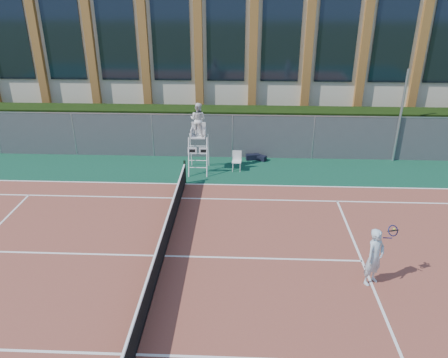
{
  "coord_description": "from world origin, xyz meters",
  "views": [
    {
      "loc": [
        2.47,
        -11.78,
        8.29
      ],
      "look_at": [
        1.83,
        3.0,
        1.46
      ],
      "focal_mm": 35.0,
      "sensor_mm": 36.0,
      "label": 1
    }
  ],
  "objects_px": {
    "steel_pole": "(400,117)",
    "umpire_chair": "(198,121)",
    "plastic_chair": "(237,159)",
    "tennis_player": "(375,257)"
  },
  "relations": [
    {
      "from": "umpire_chair",
      "to": "plastic_chair",
      "type": "xyz_separation_m",
      "value": [
        1.76,
        0.19,
        -1.87
      ]
    },
    {
      "from": "steel_pole",
      "to": "umpire_chair",
      "type": "relative_size",
      "value": 1.37
    },
    {
      "from": "steel_pole",
      "to": "plastic_chair",
      "type": "bearing_deg",
      "value": -169.28
    },
    {
      "from": "plastic_chair",
      "to": "tennis_player",
      "type": "relative_size",
      "value": 0.51
    },
    {
      "from": "plastic_chair",
      "to": "tennis_player",
      "type": "height_order",
      "value": "tennis_player"
    },
    {
      "from": "steel_pole",
      "to": "plastic_chair",
      "type": "relative_size",
      "value": 4.92
    },
    {
      "from": "steel_pole",
      "to": "umpire_chair",
      "type": "xyz_separation_m",
      "value": [
        -9.53,
        -1.66,
        0.16
      ]
    },
    {
      "from": "plastic_chair",
      "to": "steel_pole",
      "type": "bearing_deg",
      "value": 10.72
    },
    {
      "from": "plastic_chair",
      "to": "tennis_player",
      "type": "distance_m",
      "value": 9.28
    },
    {
      "from": "umpire_chair",
      "to": "plastic_chair",
      "type": "height_order",
      "value": "umpire_chair"
    }
  ]
}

